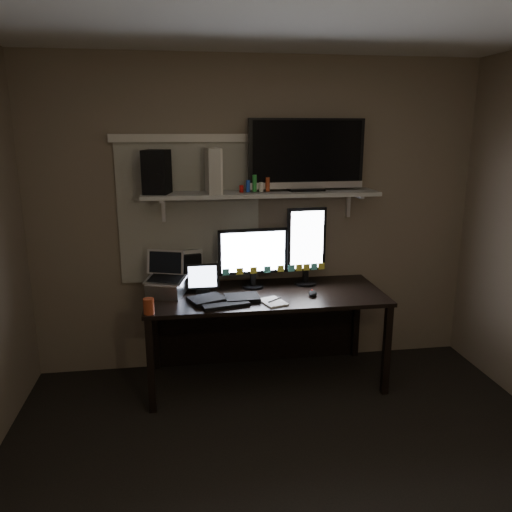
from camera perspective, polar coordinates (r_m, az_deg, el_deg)
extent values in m
plane|color=black|center=(2.95, 6.13, -26.90)|extent=(3.60, 3.60, 0.00)
plane|color=#746653|center=(4.05, 0.22, 4.42)|extent=(3.60, 0.00, 3.60)
cube|color=beige|center=(3.98, -7.62, 4.85)|extent=(1.10, 0.02, 1.10)
cube|color=black|center=(3.82, 1.07, -4.47)|extent=(1.80, 0.75, 0.03)
cube|color=black|center=(4.28, 0.25, -7.60)|extent=(1.80, 0.02, 0.70)
cube|color=black|center=(3.61, -11.94, -12.20)|extent=(0.05, 0.05, 0.70)
cube|color=black|center=(3.89, 14.70, -10.39)|extent=(0.05, 0.05, 0.70)
cube|color=black|center=(4.22, -11.44, -8.19)|extent=(0.05, 0.05, 0.70)
cube|color=black|center=(4.46, 11.35, -6.94)|extent=(0.05, 0.05, 0.70)
cube|color=#ACACA7|center=(3.85, 0.62, 7.14)|extent=(1.80, 0.35, 0.03)
cube|color=black|center=(3.89, -0.34, -0.21)|extent=(0.55, 0.10, 0.48)
cube|color=black|center=(3.97, 5.77, 1.15)|extent=(0.32, 0.09, 0.63)
cube|color=black|center=(3.65, -3.62, -4.91)|extent=(0.54, 0.31, 0.03)
ellipsoid|color=black|center=(3.77, 6.51, -4.29)|extent=(0.09, 0.11, 0.04)
cube|color=silver|center=(3.61, 1.93, -5.27)|extent=(0.21, 0.25, 0.01)
cube|color=black|center=(3.83, -6.14, -2.52)|extent=(0.26, 0.11, 0.22)
cube|color=black|center=(3.99, -7.92, -1.44)|extent=(0.24, 0.14, 0.28)
cube|color=silver|center=(3.76, -10.32, -2.21)|extent=(0.35, 0.31, 0.32)
cylinder|color=#9A371C|center=(3.46, -12.16, -5.63)|extent=(0.09, 0.09, 0.11)
cube|color=black|center=(3.92, 5.78, 11.40)|extent=(0.91, 0.20, 0.54)
cube|color=beige|center=(3.78, -4.88, 9.70)|extent=(0.12, 0.28, 0.33)
cube|color=black|center=(3.78, -11.27, 9.40)|extent=(0.22, 0.25, 0.32)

